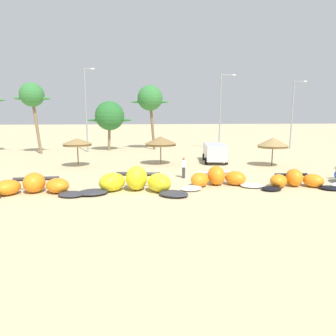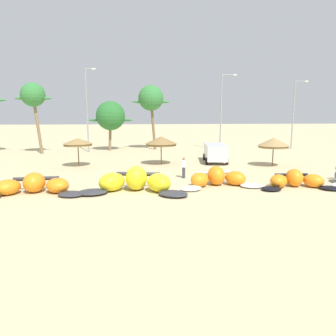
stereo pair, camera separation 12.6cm
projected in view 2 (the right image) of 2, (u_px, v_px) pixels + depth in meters
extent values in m
plane|color=#C6B284|center=(145.00, 188.00, 20.46)|extent=(260.00, 260.00, 0.00)
ellipsoid|color=orange|center=(8.00, 187.00, 18.79)|extent=(1.97, 2.06, 0.93)
ellipsoid|color=orange|center=(34.00, 182.00, 19.36)|extent=(1.45, 1.70, 1.26)
ellipsoid|color=orange|center=(58.00, 185.00, 19.27)|extent=(2.05, 2.09, 0.93)
ellipsoid|color=#333338|center=(71.00, 194.00, 18.53)|extent=(1.91, 1.72, 0.25)
cylinder|color=#333338|center=(36.00, 179.00, 19.89)|extent=(2.83, 0.46, 0.26)
cube|color=#333338|center=(34.00, 183.00, 19.21)|extent=(1.06, 0.65, 0.04)
ellipsoid|color=#333338|center=(93.00, 192.00, 18.85)|extent=(2.07, 1.69, 0.32)
ellipsoid|color=yellow|center=(112.00, 182.00, 19.70)|extent=(2.28, 2.29, 1.18)
ellipsoid|color=yellow|center=(136.00, 178.00, 19.92)|extent=(1.67, 2.06, 1.59)
ellipsoid|color=yellow|center=(159.00, 183.00, 19.47)|extent=(2.04, 2.26, 1.18)
ellipsoid|color=#333338|center=(173.00, 194.00, 18.47)|extent=(2.29, 2.12, 0.32)
cylinder|color=#333338|center=(138.00, 174.00, 20.54)|extent=(2.92, 0.76, 0.27)
cube|color=#333338|center=(136.00, 179.00, 19.74)|extent=(1.16, 0.84, 0.04)
ellipsoid|color=white|center=(191.00, 188.00, 19.91)|extent=(1.87, 1.71, 0.27)
ellipsoid|color=orange|center=(200.00, 180.00, 20.83)|extent=(1.77, 1.90, 0.99)
ellipsoid|color=orange|center=(216.00, 176.00, 21.35)|extent=(1.31, 1.62, 1.33)
ellipsoid|color=orange|center=(235.00, 178.00, 21.30)|extent=(1.87, 1.91, 0.99)
ellipsoid|color=white|center=(252.00, 186.00, 20.68)|extent=(1.76, 1.52, 0.27)
cylinder|color=white|center=(214.00, 173.00, 21.84)|extent=(2.49, 0.46, 0.23)
cube|color=white|center=(217.00, 176.00, 21.20)|extent=(0.95, 0.63, 0.04)
ellipsoid|color=black|center=(271.00, 189.00, 19.89)|extent=(1.65, 1.44, 0.24)
ellipsoid|color=orange|center=(279.00, 181.00, 20.64)|extent=(1.72, 1.77, 0.89)
ellipsoid|color=orange|center=(294.00, 178.00, 20.95)|extent=(1.17, 1.46, 1.20)
ellipsoid|color=orange|center=(313.00, 181.00, 20.71)|extent=(1.66, 1.76, 0.89)
ellipsoid|color=black|center=(331.00, 188.00, 20.01)|extent=(1.72, 1.55, 0.24)
cylinder|color=black|center=(291.00, 175.00, 21.41)|extent=(2.30, 0.35, 0.21)
cube|color=black|center=(295.00, 178.00, 20.81)|extent=(0.86, 0.55, 0.04)
cylinder|color=brown|center=(78.00, 155.00, 28.80)|extent=(0.10, 0.10, 2.16)
cone|color=olive|center=(78.00, 141.00, 28.57)|extent=(2.73, 2.73, 0.51)
cylinder|color=olive|center=(78.00, 145.00, 28.63)|extent=(2.59, 2.59, 0.20)
cylinder|color=brown|center=(161.00, 154.00, 30.06)|extent=(0.10, 0.10, 2.05)
cone|color=olive|center=(161.00, 140.00, 29.82)|extent=(3.11, 3.11, 0.71)
cylinder|color=brown|center=(161.00, 145.00, 29.90)|extent=(2.95, 2.95, 0.20)
cylinder|color=brown|center=(273.00, 156.00, 29.03)|extent=(0.10, 0.10, 1.96)
cone|color=#9E7F4C|center=(274.00, 142.00, 28.80)|extent=(2.90, 2.90, 0.75)
cylinder|color=olive|center=(273.00, 147.00, 28.88)|extent=(2.76, 2.76, 0.20)
cube|color=silver|center=(215.00, 152.00, 31.41)|extent=(2.60, 5.01, 1.50)
cube|color=black|center=(214.00, 148.00, 32.66)|extent=(2.09, 1.45, 0.56)
cylinder|color=black|center=(204.00, 157.00, 33.04)|extent=(0.33, 0.71, 0.68)
cylinder|color=black|center=(223.00, 157.00, 32.96)|extent=(0.33, 0.71, 0.68)
cylinder|color=black|center=(207.00, 161.00, 30.12)|extent=(0.33, 0.71, 0.68)
cylinder|color=black|center=(227.00, 161.00, 30.04)|extent=(0.33, 0.71, 0.68)
cylinder|color=#383842|center=(184.00, 173.00, 23.66)|extent=(0.24, 0.24, 0.85)
cube|color=white|center=(184.00, 164.00, 23.54)|extent=(0.36, 0.22, 0.56)
sphere|color=#9E7051|center=(184.00, 159.00, 23.47)|extent=(0.20, 0.20, 0.20)
cylinder|color=#7F6647|center=(38.00, 125.00, 37.87)|extent=(0.95, 0.36, 7.22)
sphere|color=#337A38|center=(33.00, 95.00, 37.22)|extent=(2.90, 2.90, 2.90)
ellipsoid|color=#337A38|center=(23.00, 98.00, 37.19)|extent=(2.03, 0.50, 0.36)
ellipsoid|color=#337A38|center=(43.00, 98.00, 37.40)|extent=(2.03, 0.50, 0.36)
cylinder|color=#7F6647|center=(110.00, 133.00, 41.41)|extent=(0.60, 0.36, 4.68)
sphere|color=#286B2D|center=(110.00, 116.00, 41.02)|extent=(3.89, 3.89, 3.89)
ellipsoid|color=#286B2D|center=(99.00, 120.00, 40.98)|extent=(2.72, 0.50, 0.36)
ellipsoid|color=#286B2D|center=(122.00, 120.00, 41.26)|extent=(2.72, 0.50, 0.36)
cylinder|color=brown|center=(153.00, 124.00, 42.37)|extent=(0.88, 0.36, 7.06)
sphere|color=#337A38|center=(151.00, 98.00, 41.73)|extent=(3.43, 3.43, 3.43)
ellipsoid|color=#337A38|center=(141.00, 102.00, 41.70)|extent=(2.40, 0.50, 0.36)
ellipsoid|color=#337A38|center=(161.00, 102.00, 41.95)|extent=(2.40, 0.50, 0.36)
cylinder|color=gray|center=(87.00, 111.00, 39.19)|extent=(0.18, 0.18, 10.62)
cylinder|color=gray|center=(89.00, 69.00, 38.34)|extent=(1.03, 0.10, 0.10)
ellipsoid|color=silver|center=(93.00, 69.00, 38.39)|extent=(0.56, 0.24, 0.20)
cylinder|color=gray|center=(221.00, 113.00, 41.53)|extent=(0.18, 0.18, 10.18)
cylinder|color=gray|center=(229.00, 75.00, 40.75)|extent=(1.78, 0.10, 0.10)
ellipsoid|color=silver|center=(235.00, 75.00, 40.83)|extent=(0.56, 0.24, 0.20)
cylinder|color=gray|center=(293.00, 115.00, 42.65)|extent=(0.18, 0.18, 9.47)
cylinder|color=gray|center=(301.00, 81.00, 41.93)|extent=(1.59, 0.10, 0.10)
ellipsoid|color=silver|center=(307.00, 81.00, 42.00)|extent=(0.56, 0.24, 0.20)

